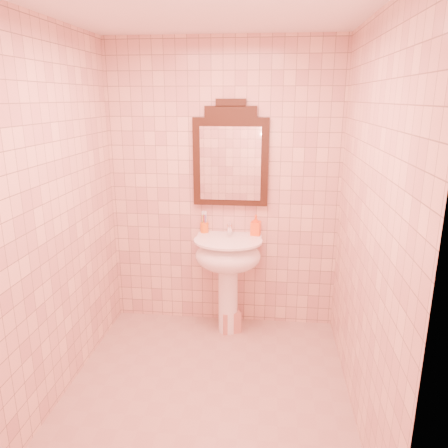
# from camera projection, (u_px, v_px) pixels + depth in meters

# --- Properties ---
(floor) EXTENTS (2.20, 2.20, 0.00)m
(floor) POSITION_uv_depth(u_px,v_px,m) (206.00, 393.00, 3.09)
(floor) COLOR tan
(floor) RESTS_ON ground
(back_wall) EXTENTS (2.00, 0.02, 2.50)m
(back_wall) POSITION_uv_depth(u_px,v_px,m) (223.00, 189.00, 3.80)
(back_wall) COLOR beige
(back_wall) RESTS_ON floor
(pedestal_sink) EXTENTS (0.58, 0.58, 0.86)m
(pedestal_sink) POSITION_uv_depth(u_px,v_px,m) (228.00, 262.00, 3.73)
(pedestal_sink) COLOR white
(pedestal_sink) RESTS_ON floor
(faucet) EXTENTS (0.04, 0.16, 0.11)m
(faucet) POSITION_uv_depth(u_px,v_px,m) (230.00, 228.00, 3.79)
(faucet) COLOR white
(faucet) RESTS_ON pedestal_sink
(mirror) EXTENTS (0.64, 0.06, 0.89)m
(mirror) POSITION_uv_depth(u_px,v_px,m) (231.00, 158.00, 3.69)
(mirror) COLOR black
(mirror) RESTS_ON back_wall
(toothbrush_cup) EXTENTS (0.07, 0.07, 0.17)m
(toothbrush_cup) POSITION_uv_depth(u_px,v_px,m) (204.00, 227.00, 3.86)
(toothbrush_cup) COLOR orange
(toothbrush_cup) RESTS_ON pedestal_sink
(soap_dispenser) EXTENTS (0.09, 0.09, 0.18)m
(soap_dispenser) POSITION_uv_depth(u_px,v_px,m) (256.00, 225.00, 3.77)
(soap_dispenser) COLOR #FC5515
(soap_dispenser) RESTS_ON pedestal_sink
(towel) EXTENTS (0.19, 0.16, 0.20)m
(towel) POSITION_uv_depth(u_px,v_px,m) (231.00, 321.00, 3.88)
(towel) COLOR tan
(towel) RESTS_ON floor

